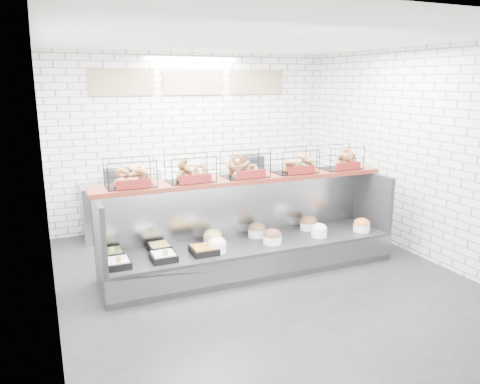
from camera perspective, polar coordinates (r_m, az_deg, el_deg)
name	(u,v)px	position (r m, az deg, el deg)	size (l,w,h in m)	color
ground	(261,278)	(6.26, 2.54, -10.40)	(5.50, 5.50, 0.00)	black
room_shell	(243,117)	(6.29, 0.33, 9.15)	(5.02, 5.51, 3.01)	silver
display_case	(249,246)	(6.42, 1.16, -6.61)	(4.00, 0.90, 1.20)	black
bagel_shelf	(245,168)	(6.30, 0.63, 2.96)	(4.10, 0.50, 0.40)	#511911
prep_counter	(200,201)	(8.24, -4.85, -1.09)	(4.00, 0.60, 1.20)	#93969B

